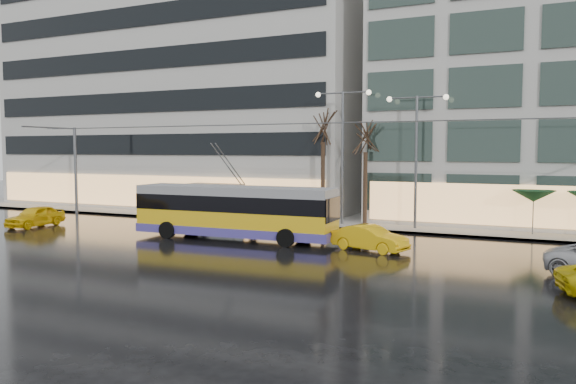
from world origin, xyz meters
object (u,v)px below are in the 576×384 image
Objects in this scene: trolleybus at (234,213)px; street_lamp_near at (343,138)px; taxi_a at (35,216)px; bus_shelter at (212,193)px.

trolleybus is 1.35× the size of street_lamp_near.
taxi_a is at bearing -176.13° from trolleybus.
street_lamp_near is (10.38, 0.11, 4.03)m from bus_shelter.
trolleybus is at bearing -50.52° from bus_shelter.
trolleybus is at bearing -114.53° from street_lamp_near.
taxi_a is (-18.73, -9.20, -5.28)m from street_lamp_near.
bus_shelter is 0.47× the size of street_lamp_near.
street_lamp_near is at bearing 0.63° from bus_shelter.
street_lamp_near is at bearing 65.47° from trolleybus.
street_lamp_near reaches higher than trolleybus.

